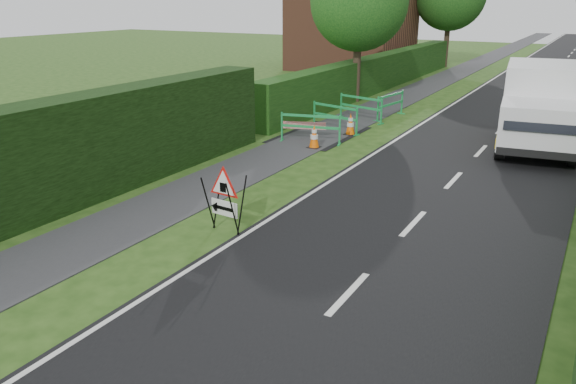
% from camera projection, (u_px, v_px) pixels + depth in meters
% --- Properties ---
extents(ground, '(120.00, 120.00, 0.00)m').
position_uv_depth(ground, '(191.00, 284.00, 9.64)').
color(ground, '#234413').
rests_on(ground, ground).
extents(road_surface, '(6.00, 90.00, 0.02)m').
position_uv_depth(road_surface, '(555.00, 71.00, 37.25)').
color(road_surface, black).
rests_on(road_surface, ground).
extents(footpath, '(2.00, 90.00, 0.02)m').
position_uv_depth(footpath, '(470.00, 67.00, 39.81)').
color(footpath, '#2D2D30').
rests_on(footpath, ground).
extents(hedge_west_near, '(1.10, 18.00, 2.50)m').
position_uv_depth(hedge_west_near, '(6.00, 228.00, 11.97)').
color(hedge_west_near, black).
rests_on(hedge_west_near, ground).
extents(hedge_west_far, '(1.00, 24.00, 1.80)m').
position_uv_depth(hedge_west_far, '(378.00, 89.00, 30.06)').
color(hedge_west_far, '#14380F').
rests_on(hedge_west_far, ground).
extents(house_west, '(7.50, 7.40, 7.88)m').
position_uv_depth(house_west, '(353.00, 25.00, 38.01)').
color(house_west, brown).
rests_on(house_west, ground).
extents(tree_nw, '(4.40, 4.40, 6.70)m').
position_uv_depth(tree_nw, '(359.00, 2.00, 25.11)').
color(tree_nw, '#2D2116').
rests_on(tree_nw, ground).
extents(triangle_sign, '(0.89, 0.89, 1.21)m').
position_uv_depth(triangle_sign, '(222.00, 194.00, 11.51)').
color(triangle_sign, black).
rests_on(triangle_sign, ground).
extents(works_van, '(2.95, 5.98, 2.62)m').
position_uv_depth(works_van, '(540.00, 105.00, 18.01)').
color(works_van, silver).
rests_on(works_van, ground).
extents(traffic_cone_1, '(0.38, 0.38, 0.79)m').
position_uv_depth(traffic_cone_1, '(562.00, 131.00, 18.90)').
color(traffic_cone_1, black).
rests_on(traffic_cone_1, ground).
extents(traffic_cone_3, '(0.38, 0.38, 0.79)m').
position_uv_depth(traffic_cone_3, '(314.00, 136.00, 18.22)').
color(traffic_cone_3, black).
rests_on(traffic_cone_3, ground).
extents(traffic_cone_4, '(0.38, 0.38, 0.79)m').
position_uv_depth(traffic_cone_4, '(350.00, 124.00, 19.97)').
color(traffic_cone_4, black).
rests_on(traffic_cone_4, ground).
extents(ped_barrier_0, '(2.08, 0.82, 1.00)m').
position_uv_depth(ped_barrier_0, '(310.00, 125.00, 18.79)').
color(ped_barrier_0, '#1B9646').
rests_on(ped_barrier_0, ground).
extents(ped_barrier_1, '(2.08, 0.85, 1.00)m').
position_uv_depth(ped_barrier_1, '(335.00, 114.00, 20.43)').
color(ped_barrier_1, '#1B9646').
rests_on(ped_barrier_1, ground).
extents(ped_barrier_2, '(2.08, 0.87, 1.00)m').
position_uv_depth(ped_barrier_2, '(361.00, 105.00, 22.20)').
color(ped_barrier_2, '#1B9646').
rests_on(ped_barrier_2, ground).
extents(ped_barrier_3, '(0.67, 2.09, 1.00)m').
position_uv_depth(ped_barrier_3, '(391.00, 102.00, 22.77)').
color(ped_barrier_3, '#1B9646').
rests_on(ped_barrier_3, ground).
extents(redwhite_plank, '(1.43, 0.54, 0.25)m').
position_uv_depth(redwhite_plank, '(304.00, 138.00, 19.65)').
color(redwhite_plank, red).
rests_on(redwhite_plank, ground).
extents(hatchback_car, '(1.98, 3.36, 1.07)m').
position_uv_depth(hatchback_car, '(541.00, 81.00, 29.24)').
color(hatchback_car, silver).
rests_on(hatchback_car, ground).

